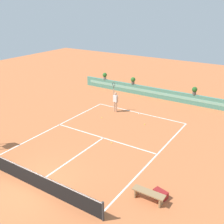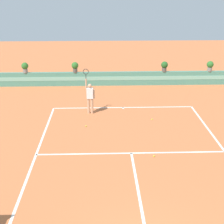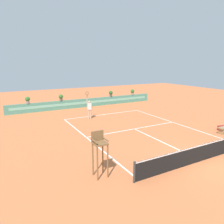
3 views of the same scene
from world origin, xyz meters
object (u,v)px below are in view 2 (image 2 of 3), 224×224
Objects in this scene: tennis_ball_by_sideline at (152,119)px; potted_plant_left at (75,66)px; tennis_ball_mid_court at (86,126)px; potted_plant_far_left at (25,67)px; potted_plant_far_right at (210,65)px; potted_plant_right at (164,66)px; tennis_player at (90,96)px; tennis_ball_near_baseline at (154,156)px.

potted_plant_left is at bearing 125.55° from tennis_ball_by_sideline.
potted_plant_far_left reaches higher than tennis_ball_mid_court.
tennis_ball_mid_court is 3.61m from tennis_ball_by_sideline.
potted_plant_far_right is at bearing 51.55° from tennis_ball_by_sideline.
potted_plant_far_right is (5.09, 6.41, 1.38)m from tennis_ball_by_sideline.
potted_plant_right is 3.30m from potted_plant_far_right.
tennis_player is at bearing -133.99° from potted_plant_right.
potted_plant_far_right is (8.62, 7.16, 1.38)m from tennis_ball_mid_court.
potted_plant_far_right is (9.67, 0.00, 0.00)m from potted_plant_left.
potted_plant_right is at bearing 180.00° from potted_plant_far_right.
tennis_ball_by_sideline is 0.09× the size of potted_plant_far_left.
potted_plant_far_left is at bearing 180.00° from potted_plant_right.
tennis_ball_near_baseline is 0.09× the size of potted_plant_far_left.
tennis_ball_by_sideline is 10.42m from potted_plant_far_left.
potted_plant_right is 1.00× the size of potted_plant_far_left.
potted_plant_right is (5.16, 5.34, 0.36)m from tennis_player.
potted_plant_left is at bearing 0.00° from potted_plant_far_left.
tennis_ball_near_baseline is 0.09× the size of potted_plant_far_right.
potted_plant_far_left is (-4.74, 5.34, 0.36)m from tennis_player.
potted_plant_right is 9.89m from potted_plant_far_left.
potted_plant_left and potted_plant_far_left have the same top height.
potted_plant_far_right is (8.45, 5.34, 0.36)m from tennis_player.
tennis_player reaches higher than potted_plant_far_right.
tennis_player is 3.57× the size of potted_plant_left.
tennis_player is 3.67m from tennis_ball_by_sideline.
tennis_player reaches higher than potted_plant_left.
tennis_ball_near_baseline is 11.83m from potted_plant_far_right.
tennis_ball_by_sideline is at bearing -128.45° from potted_plant_far_right.
tennis_ball_mid_court is (-3.02, 3.17, 0.00)m from tennis_ball_near_baseline.
tennis_ball_mid_court is (-0.17, -1.82, -1.02)m from tennis_player.
potted_plant_left is at bearing 180.00° from potted_plant_far_right.
potted_plant_left is at bearing 102.85° from tennis_player.
tennis_ball_by_sideline is 6.80m from potted_plant_right.
potted_plant_left and potted_plant_far_right have the same top height.
potted_plant_right is at bearing 53.37° from tennis_ball_mid_court.
tennis_player is 7.43m from potted_plant_right.
tennis_ball_near_baseline is 12.89m from potted_plant_far_left.
tennis_ball_near_baseline is 11.19m from potted_plant_left.
tennis_player is 5.49m from potted_plant_left.
tennis_player is 38.01× the size of tennis_ball_mid_court.
potted_plant_far_left is at bearing 180.00° from potted_plant_far_right.
tennis_ball_near_baseline is 1.00× the size of tennis_ball_mid_court.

